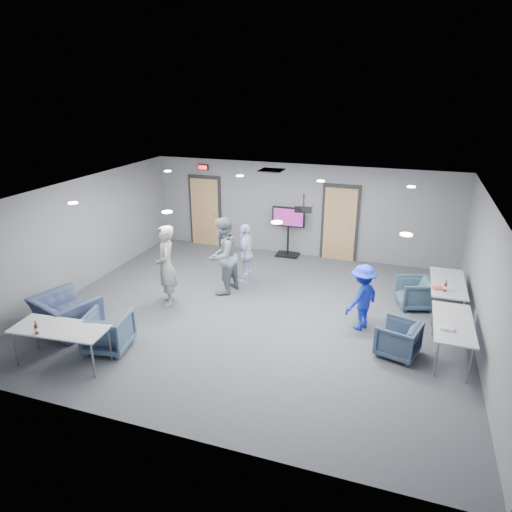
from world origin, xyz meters
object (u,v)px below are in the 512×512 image
(person_c, at_px, (246,253))
(projector, at_px, (304,208))
(person_d, at_px, (362,297))
(chair_front_a, at_px, (108,331))
(bottle_front, at_px, (36,329))
(bottle_right, at_px, (445,287))
(chair_right_a, at_px, (415,293))
(table_front_left, at_px, (60,330))
(chair_front_b, at_px, (66,314))
(person_b, at_px, (223,256))
(chair_right_b, at_px, (398,339))
(tv_stand, at_px, (288,229))
(table_right_b, at_px, (453,325))
(person_a, at_px, (166,266))
(table_right_a, at_px, (448,284))

(person_c, relative_size, projector, 4.01)
(person_d, relative_size, chair_front_a, 1.70)
(bottle_front, relative_size, bottle_right, 0.97)
(person_c, height_order, chair_right_a, person_c)
(person_d, relative_size, projector, 3.62)
(bottle_front, bearing_deg, table_front_left, 53.91)
(chair_front_b, relative_size, table_front_left, 0.67)
(chair_right_a, height_order, table_front_left, table_front_left)
(person_c, xyz_separation_m, bottle_front, (-2.08, -4.84, 0.04))
(person_b, bearing_deg, person_d, 90.17)
(chair_right_b, bearing_deg, chair_right_a, -171.42)
(table_front_left, relative_size, tv_stand, 1.20)
(chair_front_a, bearing_deg, table_right_b, -174.02)
(tv_stand, bearing_deg, bottle_front, -110.19)
(person_a, bearing_deg, tv_stand, 126.36)
(person_d, height_order, bottle_right, person_d)
(projector, bearing_deg, chair_front_b, -158.98)
(person_b, xyz_separation_m, tv_stand, (0.81, 2.99, -0.11))
(person_c, bearing_deg, bottle_front, -27.39)
(chair_front_a, distance_m, projector, 4.56)
(bottle_right, bearing_deg, chair_right_b, -117.32)
(chair_front_b, xyz_separation_m, bottle_right, (7.27, 2.88, 0.44))
(table_front_left, xyz_separation_m, tv_stand, (2.37, 6.75, 0.16))
(projector, bearing_deg, table_front_left, -144.77)
(chair_front_b, height_order, tv_stand, tv_stand)
(person_b, bearing_deg, bottle_right, 102.95)
(chair_front_b, bearing_deg, bottle_front, 130.32)
(person_c, xyz_separation_m, table_front_left, (-1.86, -4.54, -0.10))
(chair_front_b, xyz_separation_m, projector, (4.31, 2.36, 2.02))
(chair_right_a, relative_size, table_right_b, 0.45)
(chair_front_a, distance_m, table_front_left, 0.88)
(chair_right_b, height_order, projector, projector)
(person_c, xyz_separation_m, table_right_b, (4.76, -2.06, -0.10))
(person_b, bearing_deg, bottle_front, -11.65)
(person_d, distance_m, chair_right_a, 1.77)
(table_front_left, bearing_deg, person_c, 62.21)
(table_right_a, distance_m, tv_stand, 4.87)
(tv_stand, relative_size, projector, 3.82)
(table_front_left, bearing_deg, chair_right_b, 15.97)
(bottle_front, height_order, tv_stand, tv_stand)
(person_a, relative_size, chair_front_b, 1.59)
(chair_front_b, bearing_deg, person_c, -107.88)
(chair_right_b, bearing_deg, projector, -101.50)
(bottle_right, distance_m, projector, 3.39)
(person_c, height_order, table_front_left, person_c)
(chair_right_a, relative_size, table_front_left, 0.42)
(person_d, xyz_separation_m, chair_front_a, (-4.46, -2.38, -0.33))
(person_b, bearing_deg, chair_front_b, -27.39)
(chair_front_a, relative_size, bottle_front, 3.28)
(person_c, height_order, chair_right_b, person_c)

